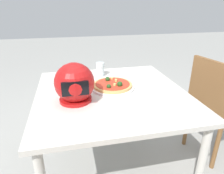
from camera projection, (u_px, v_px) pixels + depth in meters
ground_plane at (111, 168)px, 1.72m from camera, size 14.00×14.00×0.00m
dining_table at (111, 101)px, 1.47m from camera, size 1.05×1.06×0.72m
pizza_plate at (113, 87)px, 1.51m from camera, size 0.33×0.33×0.01m
pizza at (113, 85)px, 1.50m from camera, size 0.29×0.29×0.05m
motorcycle_helmet at (75, 83)px, 1.26m from camera, size 0.25×0.25×0.25m
drinking_glass at (100, 69)px, 1.72m from camera, size 0.07×0.07×0.12m
chair_side at (213, 105)px, 1.71m from camera, size 0.47×0.47×0.90m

